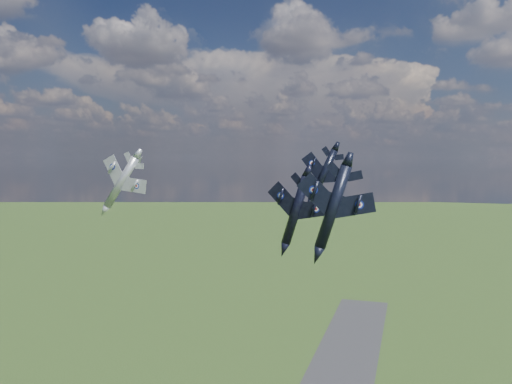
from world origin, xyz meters
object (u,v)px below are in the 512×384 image
(jet_lead_navy, at_px, (296,210))
(jet_right_navy, at_px, (333,207))
(jet_high_navy, at_px, (323,175))
(jet_left_silver, at_px, (121,182))

(jet_lead_navy, xyz_separation_m, jet_right_navy, (9.38, -21.33, 2.81))
(jet_lead_navy, height_order, jet_right_navy, jet_right_navy)
(jet_high_navy, distance_m, jet_left_silver, 41.83)
(jet_lead_navy, distance_m, jet_right_navy, 23.47)
(jet_left_silver, bearing_deg, jet_high_navy, -6.82)
(jet_lead_navy, relative_size, jet_left_silver, 0.99)
(jet_right_navy, distance_m, jet_left_silver, 54.14)
(jet_right_navy, bearing_deg, jet_lead_navy, 107.27)
(jet_right_navy, relative_size, jet_left_silver, 0.86)
(jet_high_navy, height_order, jet_left_silver, jet_high_navy)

